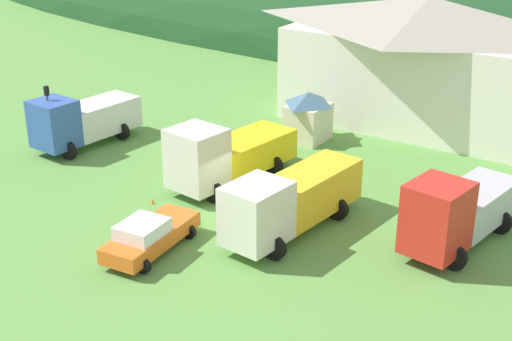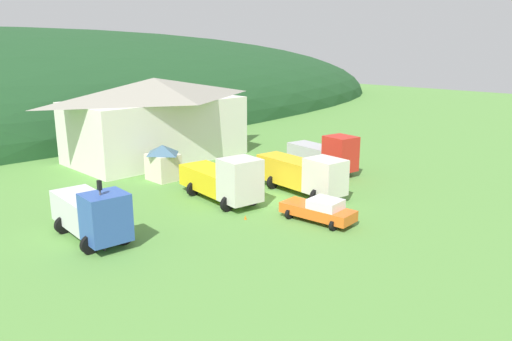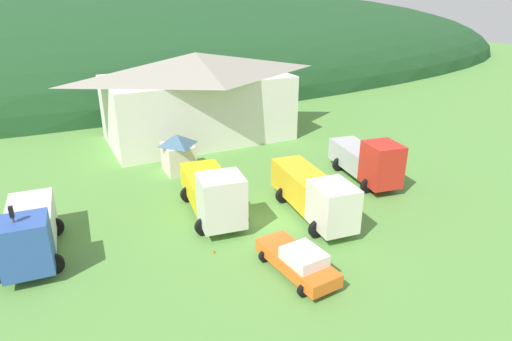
# 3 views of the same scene
# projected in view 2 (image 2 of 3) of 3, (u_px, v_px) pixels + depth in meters

# --- Properties ---
(ground_plane) EXTENTS (200.00, 200.00, 0.00)m
(ground_plane) POSITION_uv_depth(u_px,v_px,m) (267.00, 200.00, 38.14)
(ground_plane) COLOR #5B9342
(forested_hill_backdrop) EXTENTS (171.32, 60.00, 27.94)m
(forested_hill_backdrop) POSITION_uv_depth(u_px,v_px,m) (5.00, 121.00, 76.50)
(forested_hill_backdrop) COLOR #1E4723
(forested_hill_backdrop) RESTS_ON ground
(depot_building) EXTENTS (18.15, 10.10, 8.25)m
(depot_building) POSITION_uv_depth(u_px,v_px,m) (156.00, 118.00, 50.95)
(depot_building) COLOR white
(depot_building) RESTS_ON ground
(play_shed_cream) EXTENTS (2.38, 2.76, 3.11)m
(play_shed_cream) POSITION_uv_depth(u_px,v_px,m) (163.00, 162.00, 43.45)
(play_shed_cream) COLOR beige
(play_shed_cream) RESTS_ON ground
(box_truck_blue) EXTENTS (3.51, 7.03, 3.35)m
(box_truck_blue) POSITION_uv_depth(u_px,v_px,m) (92.00, 213.00, 30.15)
(box_truck_blue) COLOR #3356AD
(box_truck_blue) RESTS_ON ground
(flatbed_truck_yellow) EXTENTS (3.96, 8.10, 3.66)m
(flatbed_truck_yellow) POSITION_uv_depth(u_px,v_px,m) (224.00, 179.00, 37.43)
(flatbed_truck_yellow) COLOR silver
(flatbed_truck_yellow) RESTS_ON ground
(heavy_rig_striped) EXTENTS (3.52, 8.42, 3.24)m
(heavy_rig_striped) POSITION_uv_depth(u_px,v_px,m) (304.00, 173.00, 39.36)
(heavy_rig_striped) COLOR silver
(heavy_rig_striped) RESTS_ON ground
(crane_truck_red) EXTENTS (3.71, 7.62, 3.63)m
(crane_truck_red) POSITION_uv_depth(u_px,v_px,m) (326.00, 154.00, 46.00)
(crane_truck_red) COLOR red
(crane_truck_red) RESTS_ON ground
(service_pickup_orange) EXTENTS (2.63, 5.25, 1.66)m
(service_pickup_orange) POSITION_uv_depth(u_px,v_px,m) (319.00, 210.00, 33.36)
(service_pickup_orange) COLOR orange
(service_pickup_orange) RESTS_ON ground
(traffic_light_west) EXTENTS (0.20, 0.32, 4.20)m
(traffic_light_west) POSITION_uv_depth(u_px,v_px,m) (101.00, 208.00, 28.27)
(traffic_light_west) COLOR #4C4C51
(traffic_light_west) RESTS_ON ground
(traffic_cone_near_pickup) EXTENTS (0.36, 0.36, 0.61)m
(traffic_cone_near_pickup) POSITION_uv_depth(u_px,v_px,m) (245.00, 219.00, 34.00)
(traffic_cone_near_pickup) COLOR orange
(traffic_cone_near_pickup) RESTS_ON ground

